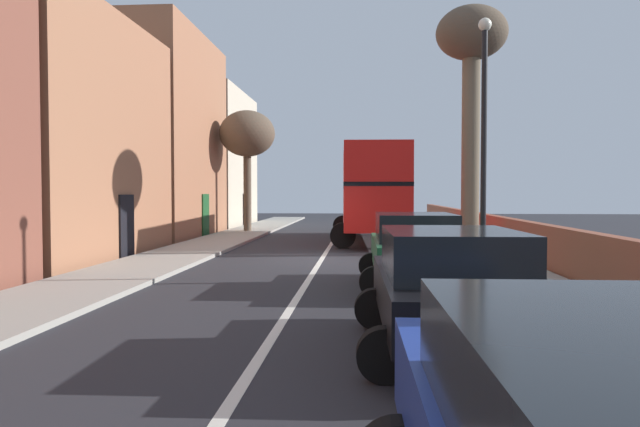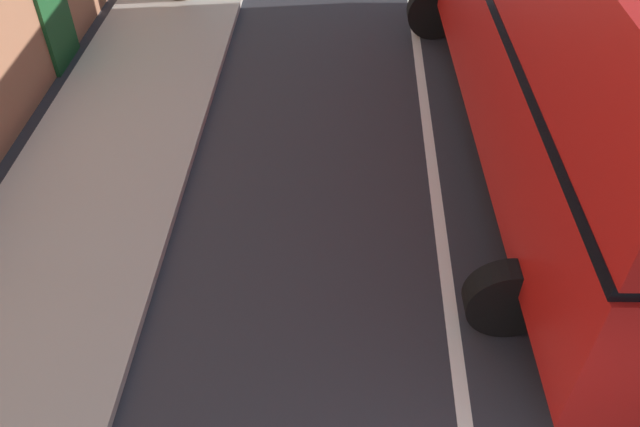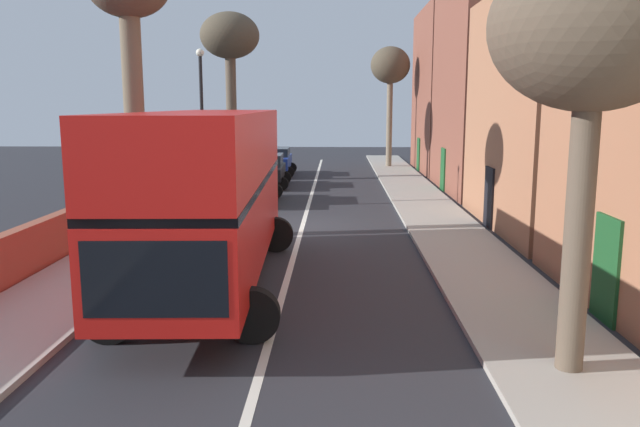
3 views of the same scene
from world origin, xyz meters
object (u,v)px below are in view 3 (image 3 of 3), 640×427
Objects in this scene: street_tree_left_2 at (390,68)px; litter_bin_right at (216,172)px; parked_car_blue_right_1 at (276,160)px; street_tree_right_3 at (230,42)px; parked_car_green_right_2 at (252,181)px; double_decker_bus at (210,187)px; parked_car_black_right_0 at (266,168)px; lamppost_right at (202,115)px; street_tree_right_1 at (129,14)px; street_tree_left_0 at (592,33)px.

street_tree_left_2 reaches higher than litter_bin_right.
street_tree_right_3 is (2.17, 2.68, 6.64)m from parked_car_blue_right_1.
parked_car_green_right_2 reaches higher than litter_bin_right.
street_tree_left_2 reaches higher than double_decker_bus.
street_tree_right_3 is at bearing -51.11° from parked_car_black_right_0.
litter_bin_right is (2.80, -1.05, -0.30)m from parked_car_black_right_0.
lamppost_right is at bearing 92.24° from street_tree_right_3.
parked_car_green_right_2 is at bearing 90.00° from parked_car_blue_right_1.
street_tree_right_3 is at bearing -111.00° from litter_bin_right.
parked_car_blue_right_1 is 0.52× the size of street_tree_right_1.
double_decker_bus is 19.68m from litter_bin_right.
street_tree_left_0 reaches higher than parked_car_green_right_2.
street_tree_left_0 is at bearing 112.97° from litter_bin_right.
street_tree_right_3 is (-0.42, -15.58, 0.66)m from street_tree_right_1.
street_tree_left_0 reaches higher than lamppost_right.
parked_car_green_right_2 is 0.67× the size of street_tree_left_0.
lamppost_right is (2.60, -11.48, 1.45)m from double_decker_bus.
street_tree_left_0 is 14.28m from street_tree_right_1.
street_tree_right_1 reaches higher than litter_bin_right.
street_tree_left_0 is (-6.58, 4.74, 2.88)m from double_decker_bus.
street_tree_right_1 is 15.60m from street_tree_right_3.
parked_car_black_right_0 is at bearing -101.34° from street_tree_right_1.
street_tree_left_0 is at bearing 90.32° from street_tree_left_2.
street_tree_right_3 reaches higher than street_tree_left_2.
double_decker_bus is 1.63× the size of street_tree_left_0.
street_tree_left_0 reaches higher than double_decker_bus.
lamppost_right reaches higher than parked_car_blue_right_1.
street_tree_left_0 is 0.76× the size of street_tree_right_1.
street_tree_left_0 is 26.48m from litter_bin_right.
street_tree_left_2 is at bearing -141.56° from street_tree_right_3.
street_tree_right_3 is at bearing -87.76° from lamppost_right.
parked_car_black_right_0 is at bearing -89.99° from parked_car_green_right_2.
double_decker_bus is 2.42× the size of parked_car_green_right_2.
street_tree_left_0 is (-7.38, 17.54, 4.27)m from parked_car_green_right_2.
street_tree_right_1 reaches higher than double_decker_bus.
parked_car_green_right_2 is 9.89m from street_tree_right_1.
parked_car_blue_right_1 is 0.49× the size of street_tree_right_3.
parked_car_black_right_0 is at bearing -72.19° from street_tree_left_0.
lamppost_right reaches higher than parked_car_black_right_0.
double_decker_bus is 10.09× the size of litter_bin_right.
parked_car_black_right_0 is 4.14× the size of litter_bin_right.
litter_bin_right is at bearing 69.00° from street_tree_right_3.
lamppost_right is (1.80, 1.32, 2.85)m from parked_car_green_right_2.
street_tree_right_1 is 8.21× the size of litter_bin_right.
street_tree_right_3 reaches higher than street_tree_right_1.
street_tree_right_1 is at bearing 90.88° from litter_bin_right.
double_decker_bus reaches higher than parked_car_black_right_0.
double_decker_bus reaches higher than litter_bin_right.
street_tree_left_2 reaches higher than parked_car_black_right_0.
street_tree_left_2 reaches higher than parked_car_blue_right_1.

